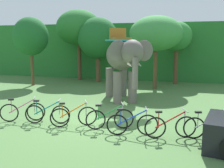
# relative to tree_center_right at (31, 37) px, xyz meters

# --- Properties ---
(ground_plane) EXTENTS (80.00, 80.00, 0.00)m
(ground_plane) POSITION_rel_tree_center_right_xyz_m (6.85, -6.62, -3.40)
(ground_plane) COLOR #4C753D
(foliage_hedge) EXTENTS (36.00, 6.00, 4.50)m
(foliage_hedge) POSITION_rel_tree_center_right_xyz_m (6.85, 7.31, -1.15)
(foliage_hedge) COLOR #28702D
(foliage_hedge) RESTS_ON ground
(tree_center_right) EXTENTS (2.42, 2.42, 4.73)m
(tree_center_right) POSITION_rel_tree_center_right_xyz_m (0.00, 0.00, 0.00)
(tree_center_right) COLOR brown
(tree_center_right) RESTS_ON ground
(tree_far_left) EXTENTS (3.52, 3.52, 5.54)m
(tree_far_left) POSITION_rel_tree_center_right_xyz_m (2.13, 3.41, 0.73)
(tree_far_left) COLOR brown
(tree_far_left) RESTS_ON ground
(tree_far_right) EXTENTS (3.02, 3.02, 4.85)m
(tree_far_right) POSITION_rel_tree_center_right_xyz_m (3.96, 2.73, -0.10)
(tree_far_right) COLOR brown
(tree_far_right) RESTS_ON ground
(tree_center_left) EXTENTS (3.36, 3.36, 4.69)m
(tree_center_left) POSITION_rel_tree_center_right_xyz_m (8.48, 0.93, 0.15)
(tree_center_left) COLOR brown
(tree_center_left) RESTS_ON ground
(tree_center) EXTENTS (2.12, 2.12, 4.47)m
(tree_center) POSITION_rel_tree_center_right_xyz_m (9.68, 3.33, -0.03)
(tree_center) COLOR brown
(tree_center) RESTS_ON ground
(elephant) EXTENTS (3.16, 4.09, 3.78)m
(elephant) POSITION_rel_tree_center_right_xyz_m (7.25, -3.04, -1.20)
(elephant) COLOR #665E56
(elephant) RESTS_ON ground
(bike_pink) EXTENTS (1.56, 0.83, 0.92)m
(bike_pink) POSITION_rel_tree_center_right_xyz_m (4.39, -7.54, -3.02)
(bike_pink) COLOR black
(bike_pink) RESTS_ON ground
(bike_teal) EXTENTS (1.66, 0.62, 0.92)m
(bike_teal) POSITION_rel_tree_center_right_xyz_m (5.47, -7.54, -3.02)
(bike_teal) COLOR black
(bike_teal) RESTS_ON ground
(bike_orange) EXTENTS (1.53, 0.88, 0.92)m
(bike_orange) POSITION_rel_tree_center_right_xyz_m (6.55, -7.57, -3.02)
(bike_orange) COLOR black
(bike_orange) RESTS_ON ground
(bike_green) EXTENTS (1.60, 0.77, 0.92)m
(bike_green) POSITION_rel_tree_center_right_xyz_m (7.90, -7.51, -3.02)
(bike_green) COLOR black
(bike_green) RESTS_ON ground
(bike_blue) EXTENTS (1.67, 0.61, 0.92)m
(bike_blue) POSITION_rel_tree_center_right_xyz_m (8.78, -7.89, -3.02)
(bike_blue) COLOR black
(bike_blue) RESTS_ON ground
(bike_red) EXTENTS (1.61, 0.75, 0.92)m
(bike_red) POSITION_rel_tree_center_right_xyz_m (10.01, -7.80, -3.02)
(bike_red) COLOR black
(bike_red) RESTS_ON ground
(bike_white) EXTENTS (1.67, 0.60, 0.92)m
(bike_white) POSITION_rel_tree_center_right_xyz_m (11.22, -7.53, -3.02)
(bike_white) COLOR black
(bike_white) RESTS_ON ground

